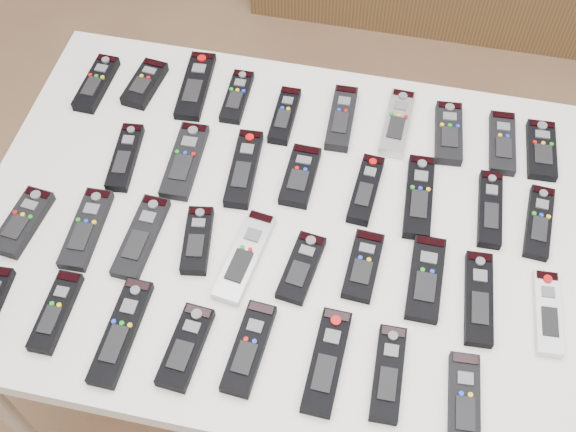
% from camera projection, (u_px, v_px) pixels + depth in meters
% --- Properties ---
extents(ground, '(4.00, 4.00, 0.00)m').
position_uv_depth(ground, '(317.00, 414.00, 2.01)').
color(ground, brown).
rests_on(ground, ground).
extents(table, '(1.25, 0.88, 0.78)m').
position_uv_depth(table, '(288.00, 237.00, 1.49)').
color(table, white).
rests_on(table, ground).
extents(remote_0, '(0.05, 0.17, 0.02)m').
position_uv_depth(remote_0, '(96.00, 83.00, 1.64)').
color(remote_0, black).
rests_on(remote_0, table).
extents(remote_1, '(0.07, 0.14, 0.02)m').
position_uv_depth(remote_1, '(145.00, 84.00, 1.64)').
color(remote_1, black).
rests_on(remote_1, table).
extents(remote_2, '(0.07, 0.20, 0.02)m').
position_uv_depth(remote_2, '(196.00, 86.00, 1.64)').
color(remote_2, black).
rests_on(remote_2, table).
extents(remote_3, '(0.05, 0.15, 0.02)m').
position_uv_depth(remote_3, '(237.00, 97.00, 1.62)').
color(remote_3, black).
rests_on(remote_3, table).
extents(remote_4, '(0.04, 0.15, 0.02)m').
position_uv_depth(remote_4, '(285.00, 116.00, 1.58)').
color(remote_4, black).
rests_on(remote_4, table).
extents(remote_5, '(0.06, 0.18, 0.02)m').
position_uv_depth(remote_5, '(341.00, 118.00, 1.58)').
color(remote_5, black).
rests_on(remote_5, table).
extents(remote_6, '(0.06, 0.18, 0.02)m').
position_uv_depth(remote_6, '(397.00, 123.00, 1.57)').
color(remote_6, '#B7B7BC').
rests_on(remote_6, table).
extents(remote_7, '(0.07, 0.17, 0.02)m').
position_uv_depth(remote_7, '(449.00, 133.00, 1.56)').
color(remote_7, black).
rests_on(remote_7, table).
extents(remote_8, '(0.06, 0.17, 0.02)m').
position_uv_depth(remote_8, '(502.00, 143.00, 1.54)').
color(remote_8, black).
rests_on(remote_8, table).
extents(remote_9, '(0.06, 0.16, 0.02)m').
position_uv_depth(remote_9, '(541.00, 150.00, 1.53)').
color(remote_9, black).
rests_on(remote_9, table).
extents(remote_10, '(0.06, 0.17, 0.02)m').
position_uv_depth(remote_10, '(125.00, 157.00, 1.52)').
color(remote_10, black).
rests_on(remote_10, table).
extents(remote_11, '(0.07, 0.20, 0.02)m').
position_uv_depth(remote_11, '(185.00, 161.00, 1.51)').
color(remote_11, black).
rests_on(remote_11, table).
extents(remote_12, '(0.06, 0.19, 0.02)m').
position_uv_depth(remote_12, '(244.00, 169.00, 1.50)').
color(remote_12, black).
rests_on(remote_12, table).
extents(remote_13, '(0.06, 0.15, 0.02)m').
position_uv_depth(remote_13, '(300.00, 176.00, 1.49)').
color(remote_13, black).
rests_on(remote_13, table).
extents(remote_14, '(0.06, 0.17, 0.02)m').
position_uv_depth(remote_14, '(366.00, 189.00, 1.47)').
color(remote_14, black).
rests_on(remote_14, table).
extents(remote_15, '(0.06, 0.20, 0.02)m').
position_uv_depth(remote_15, '(419.00, 197.00, 1.46)').
color(remote_15, black).
rests_on(remote_15, table).
extents(remote_16, '(0.05, 0.18, 0.02)m').
position_uv_depth(remote_16, '(490.00, 209.00, 1.44)').
color(remote_16, black).
rests_on(remote_16, table).
extents(remote_17, '(0.06, 0.17, 0.02)m').
position_uv_depth(remote_17, '(539.00, 222.00, 1.43)').
color(remote_17, black).
rests_on(remote_17, table).
extents(remote_18, '(0.07, 0.16, 0.02)m').
position_uv_depth(remote_18, '(23.00, 222.00, 1.42)').
color(remote_18, black).
rests_on(remote_18, table).
extents(remote_19, '(0.06, 0.18, 0.02)m').
position_uv_depth(remote_19, '(86.00, 229.00, 1.42)').
color(remote_19, black).
rests_on(remote_19, table).
extents(remote_20, '(0.06, 0.19, 0.02)m').
position_uv_depth(remote_20, '(141.00, 237.00, 1.41)').
color(remote_20, black).
rests_on(remote_20, table).
extents(remote_21, '(0.07, 0.15, 0.02)m').
position_uv_depth(remote_21, '(197.00, 240.00, 1.40)').
color(remote_21, black).
rests_on(remote_21, table).
extents(remote_22, '(0.08, 0.21, 0.02)m').
position_uv_depth(remote_22, '(245.00, 256.00, 1.38)').
color(remote_22, '#B7B7BC').
rests_on(remote_22, table).
extents(remote_23, '(0.07, 0.15, 0.02)m').
position_uv_depth(remote_23, '(301.00, 268.00, 1.37)').
color(remote_23, black).
rests_on(remote_23, table).
extents(remote_24, '(0.06, 0.15, 0.02)m').
position_uv_depth(remote_24, '(363.00, 266.00, 1.37)').
color(remote_24, black).
rests_on(remote_24, table).
extents(remote_25, '(0.06, 0.18, 0.02)m').
position_uv_depth(remote_25, '(426.00, 278.00, 1.35)').
color(remote_25, black).
rests_on(remote_25, table).
extents(remote_26, '(0.06, 0.19, 0.02)m').
position_uv_depth(remote_26, '(479.00, 298.00, 1.33)').
color(remote_26, black).
rests_on(remote_26, table).
extents(remote_27, '(0.06, 0.17, 0.02)m').
position_uv_depth(remote_27, '(547.00, 313.00, 1.31)').
color(remote_27, silver).
rests_on(remote_27, table).
extents(remote_29, '(0.05, 0.16, 0.02)m').
position_uv_depth(remote_29, '(56.00, 312.00, 1.31)').
color(remote_29, black).
rests_on(remote_29, table).
extents(remote_30, '(0.06, 0.21, 0.02)m').
position_uv_depth(remote_30, '(121.00, 332.00, 1.29)').
color(remote_30, black).
rests_on(remote_30, table).
extents(remote_31, '(0.07, 0.16, 0.02)m').
position_uv_depth(remote_31, '(186.00, 347.00, 1.27)').
color(remote_31, black).
rests_on(remote_31, table).
extents(remote_32, '(0.06, 0.18, 0.02)m').
position_uv_depth(remote_32, '(249.00, 348.00, 1.27)').
color(remote_32, black).
rests_on(remote_32, table).
extents(remote_33, '(0.06, 0.20, 0.02)m').
position_uv_depth(remote_33, '(327.00, 361.00, 1.26)').
color(remote_33, black).
rests_on(remote_33, table).
extents(remote_34, '(0.05, 0.17, 0.02)m').
position_uv_depth(remote_34, '(388.00, 373.00, 1.25)').
color(remote_34, black).
rests_on(remote_34, table).
extents(remote_35, '(0.06, 0.17, 0.02)m').
position_uv_depth(remote_35, '(464.00, 402.00, 1.22)').
color(remote_35, black).
rests_on(remote_35, table).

